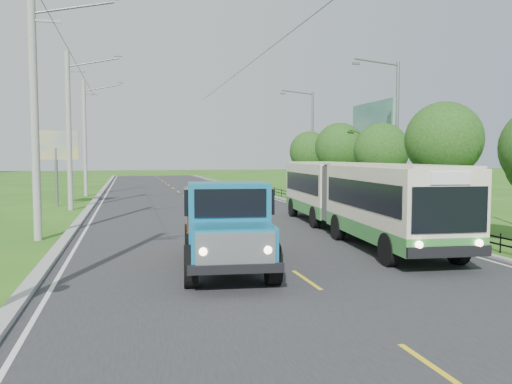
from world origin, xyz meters
name	(u,v)px	position (x,y,z in m)	size (l,w,h in m)	color
ground	(306,280)	(0.00, 0.00, 0.00)	(240.00, 240.00, 0.00)	#275A15
road	(202,208)	(0.00, 20.00, 0.01)	(14.00, 120.00, 0.02)	#28282B
curb_left	(88,210)	(-7.20, 20.00, 0.07)	(0.40, 120.00, 0.15)	#9E9E99
curb_right	(304,205)	(7.15, 20.00, 0.05)	(0.30, 120.00, 0.10)	#9E9E99
edge_line_left	(97,211)	(-6.65, 20.00, 0.02)	(0.12, 120.00, 0.00)	silver
edge_line_right	(297,206)	(6.65, 20.00, 0.02)	(0.12, 120.00, 0.00)	silver
centre_dash	(306,280)	(0.00, 0.00, 0.02)	(0.12, 2.20, 0.00)	yellow
railing_right	(352,210)	(8.00, 14.00, 0.30)	(0.04, 40.00, 0.60)	black
pole_near	(35,114)	(-8.26, 9.00, 5.09)	(3.51, 0.32, 10.00)	gray
pole_mid	(69,130)	(-8.26, 21.00, 5.09)	(3.51, 0.32, 10.00)	gray
pole_far	(85,137)	(-8.26, 33.00, 5.09)	(3.51, 0.32, 10.00)	gray
tree_third	(443,144)	(9.86, 8.14, 3.99)	(3.60, 3.62, 6.00)	#382314
tree_fourth	(381,154)	(9.86, 14.14, 3.59)	(3.24, 3.31, 5.40)	#382314
tree_fifth	(340,151)	(9.86, 20.14, 3.85)	(3.48, 3.52, 5.80)	#382314
tree_back	(310,154)	(9.86, 26.14, 3.65)	(3.30, 3.36, 5.50)	#382314
streetlight_mid	(395,131)	(10.64, 14.00, 4.90)	(3.02, 0.20, 9.07)	slate
streetlight_far	(311,140)	(10.64, 28.00, 4.90)	(3.02, 0.20, 9.07)	slate
planter_near	(445,229)	(8.60, 6.00, 0.29)	(0.64, 0.64, 0.67)	silver
planter_mid	(362,210)	(8.60, 14.00, 0.29)	(0.64, 0.64, 0.67)	silver
planter_far	(313,199)	(8.60, 22.00, 0.29)	(0.64, 0.64, 0.67)	silver
billboard_left	(56,150)	(-9.50, 24.00, 3.87)	(3.00, 0.20, 5.20)	slate
billboard_right	(372,130)	(12.30, 20.00, 5.34)	(0.24, 6.00, 7.30)	slate
bus	(353,193)	(4.83, 7.28, 1.83)	(4.06, 15.95, 3.05)	#338135
dump_truck	(226,219)	(-1.84, 2.06, 1.50)	(3.10, 6.55, 2.66)	#17688B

